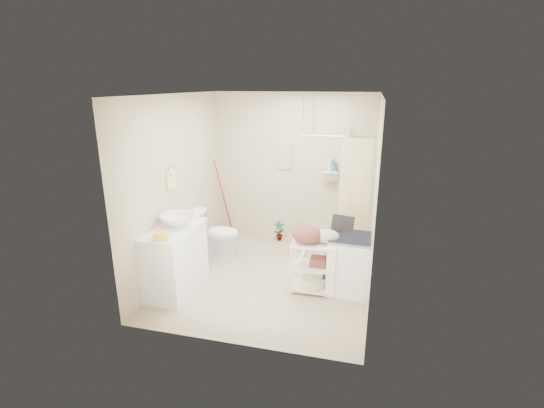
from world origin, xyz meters
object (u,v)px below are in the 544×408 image
Objects in this scene: laundry_rack at (314,262)px; washing_machine at (349,264)px; vanity at (175,259)px; toilet at (216,234)px.

washing_machine is at bearing 14.72° from laundry_rack.
vanity reaches higher than washing_machine.
washing_machine is (2.18, -0.61, 0.01)m from toilet.
toilet is 0.92× the size of laundry_rack.
vanity reaches higher than toilet.
toilet is 2.26m from washing_machine.
laundry_rack reaches higher than washing_machine.
vanity is 1.89m from laundry_rack.
laundry_rack reaches higher than toilet.
laundry_rack is (1.84, 0.43, -0.03)m from vanity.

